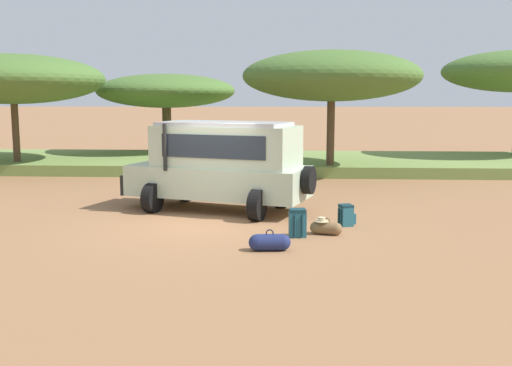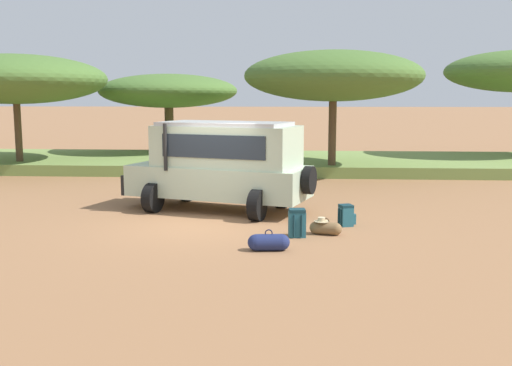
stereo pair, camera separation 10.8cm
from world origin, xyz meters
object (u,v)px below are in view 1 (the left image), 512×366
object	(u,v)px
backpack_beside_front_wheel	(297,223)
acacia_tree_right_mid	(166,91)
duffel_bag_soft_canvas	(270,242)
safari_vehicle	(222,164)
acacia_tree_far_right	(332,76)
backpack_cluster_center	(346,215)
acacia_tree_centre_back	(13,79)
duffel_bag_low_black_case	(326,228)

from	to	relation	value
backpack_beside_front_wheel	acacia_tree_right_mid	distance (m)	17.48
duffel_bag_soft_canvas	safari_vehicle	bearing A→B (deg)	108.89
acacia_tree_right_mid	acacia_tree_far_right	bearing A→B (deg)	-36.67
safari_vehicle	acacia_tree_right_mid	world-z (taller)	acacia_tree_right_mid
backpack_beside_front_wheel	duffel_bag_soft_canvas	bearing A→B (deg)	-114.84
duffel_bag_soft_canvas	backpack_cluster_center	bearing A→B (deg)	54.22
acacia_tree_centre_back	acacia_tree_right_mid	bearing A→B (deg)	44.54
backpack_cluster_center	acacia_tree_far_right	xyz separation A→B (m)	(0.20, 9.13, 3.64)
duffel_bag_low_black_case	acacia_tree_right_mid	distance (m)	17.52
duffel_bag_low_black_case	backpack_beside_front_wheel	bearing A→B (deg)	-158.70
backpack_beside_front_wheel	duffel_bag_soft_canvas	size ratio (longest dim) A/B	0.74
acacia_tree_centre_back	acacia_tree_right_mid	xyz separation A→B (m)	(5.23, 5.15, -0.44)
safari_vehicle	duffel_bag_soft_canvas	world-z (taller)	safari_vehicle
backpack_beside_front_wheel	backpack_cluster_center	size ratio (longest dim) A/B	1.22
backpack_beside_front_wheel	duffel_bag_low_black_case	bearing A→B (deg)	21.30
backpack_beside_front_wheel	acacia_tree_centre_back	distance (m)	16.20
acacia_tree_right_mid	acacia_tree_far_right	distance (m)	9.54
safari_vehicle	acacia_tree_centre_back	bearing A→B (deg)	140.16
acacia_tree_right_mid	acacia_tree_far_right	world-z (taller)	acacia_tree_far_right
duffel_bag_low_black_case	acacia_tree_right_mid	bearing A→B (deg)	113.58
safari_vehicle	duffel_bag_soft_canvas	size ratio (longest dim) A/B	6.32
safari_vehicle	acacia_tree_right_mid	distance (m)	13.83
acacia_tree_far_right	acacia_tree_centre_back	bearing A→B (deg)	177.61
duffel_bag_low_black_case	acacia_tree_centre_back	distance (m)	16.54
acacia_tree_centre_back	acacia_tree_far_right	xyz separation A→B (m)	(12.87, -0.54, 0.09)
duffel_bag_soft_canvas	acacia_tree_centre_back	xyz separation A→B (m)	(-10.89, 12.15, 3.63)
duffel_bag_low_black_case	acacia_tree_far_right	size ratio (longest dim) A/B	0.11
backpack_beside_front_wheel	duffel_bag_soft_canvas	xyz separation A→B (m)	(-0.58, -1.26, -0.14)
acacia_tree_centre_back	acacia_tree_far_right	size ratio (longest dim) A/B	1.07
safari_vehicle	backpack_cluster_center	bearing A→B (deg)	-29.07
acacia_tree_right_mid	duffel_bag_low_black_case	bearing A→B (deg)	-66.42
duffel_bag_low_black_case	safari_vehicle	bearing A→B (deg)	134.22
backpack_beside_front_wheel	acacia_tree_right_mid	bearing A→B (deg)	111.25
duffel_bag_soft_canvas	acacia_tree_right_mid	xyz separation A→B (m)	(-5.66, 17.30, 3.19)
backpack_cluster_center	acacia_tree_centre_back	xyz separation A→B (m)	(-12.68, 9.67, 3.55)
safari_vehicle	acacia_tree_far_right	size ratio (longest dim) A/B	0.79
backpack_beside_front_wheel	acacia_tree_right_mid	xyz separation A→B (m)	(-6.24, 16.04, 3.05)
backpack_cluster_center	duffel_bag_soft_canvas	world-z (taller)	backpack_cluster_center
duffel_bag_soft_canvas	acacia_tree_right_mid	distance (m)	18.48
safari_vehicle	duffel_bag_soft_canvas	xyz separation A→B (m)	(1.46, -4.28, -1.12)
duffel_bag_low_black_case	acacia_tree_right_mid	size ratio (longest dim) A/B	0.10
safari_vehicle	backpack_beside_front_wheel	xyz separation A→B (m)	(2.05, -3.03, -0.98)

